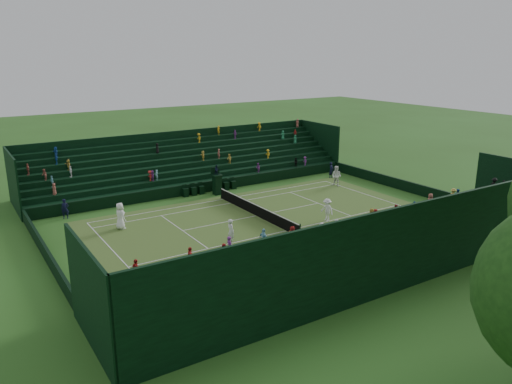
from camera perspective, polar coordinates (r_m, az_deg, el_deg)
ground at (r=39.97m, az=0.00°, el=-2.76°), size 160.00×160.00×0.00m
court_surface at (r=39.97m, az=0.00°, el=-2.75°), size 12.97×26.77×0.01m
perimeter_wall_north at (r=49.83m, az=15.61°, el=1.00°), size 17.17×0.20×1.00m
perimeter_wall_south at (r=34.52m, az=-23.00°, el=-6.25°), size 17.17×0.20×1.00m
perimeter_wall_east at (r=33.38m, az=7.88°, el=-5.83°), size 0.20×31.77×1.00m
perimeter_wall_west at (r=46.90m, az=-5.57°, el=0.61°), size 0.20×31.77×1.00m
north_grandstand at (r=30.18m, az=13.09°, el=-6.36°), size 6.60×32.00×4.90m
south_grandstand at (r=50.31m, az=-7.77°, el=2.81°), size 6.60×32.00×4.90m
tennis_net at (r=39.80m, az=0.00°, el=-2.04°), size 11.67×0.10×1.06m
umpire_chair at (r=45.83m, az=-4.48°, el=1.16°), size 0.88×0.88×2.76m
courtside_chairs at (r=46.69m, az=-5.30°, el=0.44°), size 0.50×5.47×1.09m
player_near_west at (r=38.14m, az=-15.25°, el=-2.66°), size 1.12×0.88×2.01m
player_near_east at (r=33.87m, az=-2.89°, el=-4.60°), size 0.70×0.48×1.85m
player_far_west at (r=49.15m, az=9.18°, el=1.80°), size 1.19×1.06×2.01m
player_far_east at (r=39.03m, az=8.12°, el=-2.01°), size 1.24×0.85×1.77m
line_judge_north at (r=52.46m, az=8.58°, el=2.50°), size 0.58×0.70×1.64m
line_judge_south at (r=41.92m, az=-20.98°, el=-1.81°), size 0.50×0.65×1.59m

